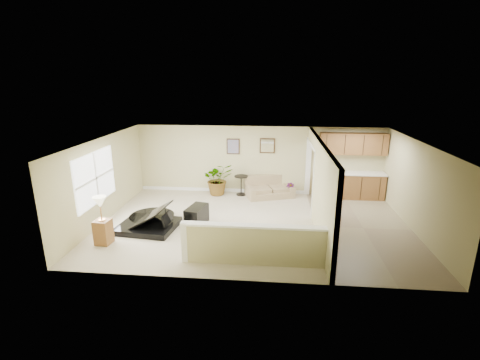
# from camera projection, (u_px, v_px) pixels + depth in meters

# --- Properties ---
(floor) EXTENTS (9.00, 9.00, 0.00)m
(floor) POSITION_uv_depth(u_px,v_px,m) (254.00, 224.00, 10.29)
(floor) COLOR beige
(floor) RESTS_ON ground
(back_wall) EXTENTS (9.00, 0.04, 2.50)m
(back_wall) POSITION_uv_depth(u_px,v_px,m) (259.00, 160.00, 12.80)
(back_wall) COLOR #C2BA84
(back_wall) RESTS_ON floor
(front_wall) EXTENTS (9.00, 0.04, 2.50)m
(front_wall) POSITION_uv_depth(u_px,v_px,m) (247.00, 227.00, 7.07)
(front_wall) COLOR #C2BA84
(front_wall) RESTS_ON floor
(left_wall) EXTENTS (0.04, 6.00, 2.50)m
(left_wall) POSITION_uv_depth(u_px,v_px,m) (104.00, 180.00, 10.34)
(left_wall) COLOR #C2BA84
(left_wall) RESTS_ON floor
(right_wall) EXTENTS (0.04, 6.00, 2.50)m
(right_wall) POSITION_uv_depth(u_px,v_px,m) (418.00, 188.00, 9.53)
(right_wall) COLOR #C2BA84
(right_wall) RESTS_ON floor
(ceiling) EXTENTS (9.00, 6.00, 0.04)m
(ceiling) POSITION_uv_depth(u_px,v_px,m) (255.00, 141.00, 9.58)
(ceiling) COLOR silver
(ceiling) RESTS_ON back_wall
(kitchen_vinyl) EXTENTS (2.70, 6.00, 0.01)m
(kitchen_vinyl) POSITION_uv_depth(u_px,v_px,m) (363.00, 228.00, 10.01)
(kitchen_vinyl) COLOR gray
(kitchen_vinyl) RESTS_ON floor
(interior_partition) EXTENTS (0.18, 5.99, 2.50)m
(interior_partition) POSITION_uv_depth(u_px,v_px,m) (317.00, 184.00, 10.02)
(interior_partition) COLOR #C2BA84
(interior_partition) RESTS_ON floor
(pony_half_wall) EXTENTS (3.42, 0.22, 1.00)m
(pony_half_wall) POSITION_uv_depth(u_px,v_px,m) (252.00, 244.00, 7.94)
(pony_half_wall) COLOR #C2BA84
(pony_half_wall) RESTS_ON floor
(left_window) EXTENTS (0.05, 2.15, 1.45)m
(left_window) POSITION_uv_depth(u_px,v_px,m) (95.00, 178.00, 9.80)
(left_window) COLOR white
(left_window) RESTS_ON left_wall
(wall_art_left) EXTENTS (0.48, 0.04, 0.58)m
(wall_art_left) POSITION_uv_depth(u_px,v_px,m) (233.00, 146.00, 12.71)
(wall_art_left) COLOR #3B2815
(wall_art_left) RESTS_ON back_wall
(wall_mirror) EXTENTS (0.55, 0.04, 0.55)m
(wall_mirror) POSITION_uv_depth(u_px,v_px,m) (267.00, 146.00, 12.59)
(wall_mirror) COLOR #3B2815
(wall_mirror) RESTS_ON back_wall
(kitchen_cabinets) EXTENTS (2.36, 0.65, 2.33)m
(kitchen_cabinets) POSITION_uv_depth(u_px,v_px,m) (348.00, 174.00, 12.37)
(kitchen_cabinets) COLOR olive
(kitchen_cabinets) RESTS_ON floor
(piano) EXTENTS (1.96, 2.02, 1.49)m
(piano) POSITION_uv_depth(u_px,v_px,m) (147.00, 206.00, 9.96)
(piano) COLOR black
(piano) RESTS_ON floor
(piano_bench) EXTENTS (0.61, 0.92, 0.57)m
(piano_bench) POSITION_uv_depth(u_px,v_px,m) (197.00, 216.00, 10.17)
(piano_bench) COLOR black
(piano_bench) RESTS_ON floor
(loveseat) EXTENTS (1.95, 1.44, 0.95)m
(loveseat) POSITION_uv_depth(u_px,v_px,m) (270.00, 186.00, 12.67)
(loveseat) COLOR tan
(loveseat) RESTS_ON floor
(accent_table) EXTENTS (0.50, 0.50, 0.73)m
(accent_table) POSITION_uv_depth(u_px,v_px,m) (241.00, 183.00, 12.74)
(accent_table) COLOR black
(accent_table) RESTS_ON floor
(palm_plant) EXTENTS (1.34, 1.26, 1.20)m
(palm_plant) POSITION_uv_depth(u_px,v_px,m) (218.00, 179.00, 12.77)
(palm_plant) COLOR black
(palm_plant) RESTS_ON floor
(small_plant) EXTENTS (0.33, 0.33, 0.54)m
(small_plant) POSITION_uv_depth(u_px,v_px,m) (290.00, 191.00, 12.52)
(small_plant) COLOR black
(small_plant) RESTS_ON floor
(lamp_stand) EXTENTS (0.41, 0.41, 1.29)m
(lamp_stand) POSITION_uv_depth(u_px,v_px,m) (102.00, 224.00, 8.95)
(lamp_stand) COLOR olive
(lamp_stand) RESTS_ON floor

